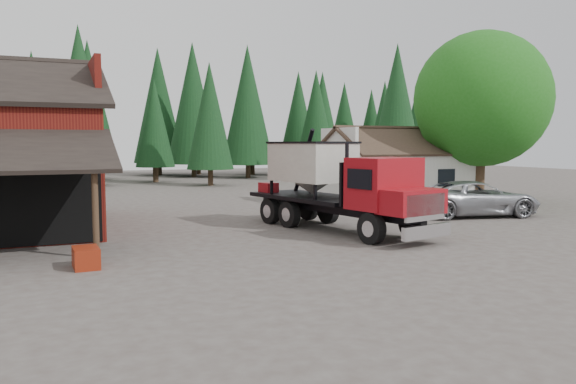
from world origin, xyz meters
name	(u,v)px	position (x,y,z in m)	size (l,w,h in m)	color
ground	(287,256)	(0.00, 0.00, 0.00)	(120.00, 120.00, 0.00)	#493F39
farmhouse	(395,174)	(13.00, 13.00, 1.67)	(8.60, 6.42, 4.65)	silver
deciduous_tree	(482,104)	(17.01, 9.97, 5.91)	(8.00, 8.00, 10.20)	#382619
conifer_backdrop	(120,179)	(0.00, 42.00, 0.00)	(76.00, 16.00, 16.00)	black
near_pine_b	(210,116)	(6.00, 30.00, 5.89)	(3.96, 3.96, 10.40)	#382619
near_pine_c	(397,106)	(22.00, 26.00, 6.89)	(4.84, 4.84, 12.40)	#382619
near_pine_d	(80,97)	(-4.00, 34.00, 7.39)	(5.28, 5.28, 13.40)	#382619
feed_truck	(337,183)	(4.00, 4.03, 1.99)	(4.48, 9.74, 4.25)	black
silver_car	(475,198)	(12.49, 5.37, 0.87)	(2.89, 6.27, 1.74)	#A3A4AB
equip_box	(86,258)	(-6.00, 0.81, 0.30)	(0.70, 1.10, 0.60)	maroon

